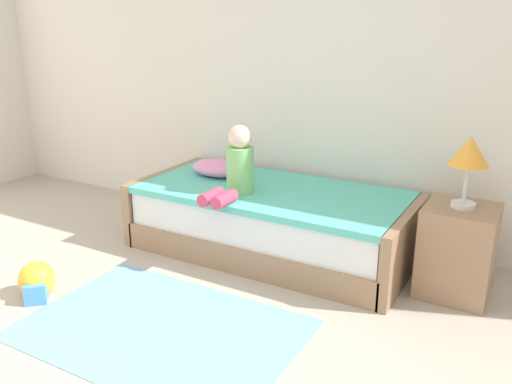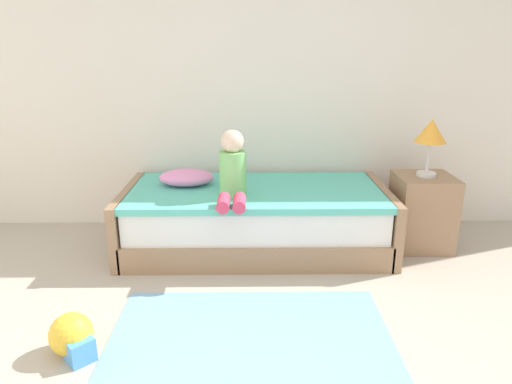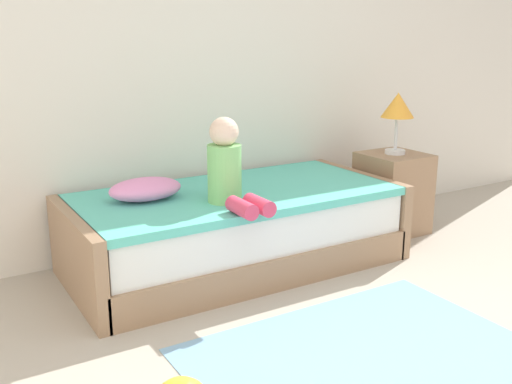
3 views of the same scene
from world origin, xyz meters
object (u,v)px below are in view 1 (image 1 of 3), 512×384
object	(u,v)px
table_lamp	(469,155)
toy_ball	(37,279)
bed	(272,221)
child_figure	(237,167)
toy_block	(36,292)
nightstand	(457,251)
pillow	(217,168)

from	to	relation	value
table_lamp	toy_ball	distance (m)	2.84
bed	child_figure	distance (m)	0.54
toy_ball	toy_block	size ratio (longest dim) A/B	1.77
nightstand	toy_ball	xyz separation A→B (m)	(-2.35, -1.37, -0.18)
pillow	child_figure	bearing A→B (deg)	-40.36
bed	child_figure	bearing A→B (deg)	-127.11
child_figure	toy_ball	xyz separation A→B (m)	(-0.83, -1.14, -0.59)
bed	table_lamp	distance (m)	1.52
table_lamp	child_figure	xyz separation A→B (m)	(-1.52, -0.22, -0.23)
table_lamp	child_figure	bearing A→B (deg)	-171.61
bed	child_figure	world-z (taller)	child_figure
pillow	nightstand	bearing A→B (deg)	-3.11
table_lamp	pillow	bearing A→B (deg)	176.89
table_lamp	toy_block	xyz separation A→B (m)	(-2.29, -1.43, -0.87)
toy_ball	bed	bearing A→B (deg)	53.97
nightstand	toy_block	bearing A→B (deg)	-147.96
toy_ball	pillow	bearing A→B (deg)	73.38
table_lamp	child_figure	distance (m)	1.56
bed	toy_block	bearing A→B (deg)	-123.16
toy_block	bed	bearing A→B (deg)	56.84
child_figure	table_lamp	bearing A→B (deg)	8.39
toy_ball	toy_block	bearing A→B (deg)	-45.86
pillow	toy_ball	xyz separation A→B (m)	(-0.44, -1.47, -0.45)
nightstand	table_lamp	distance (m)	0.64
table_lamp	bed	bearing A→B (deg)	179.84
nightstand	pillow	xyz separation A→B (m)	(-1.91, 0.10, 0.26)
nightstand	toy_ball	size ratio (longest dim) A/B	2.60
bed	pillow	xyz separation A→B (m)	(-0.56, 0.10, 0.32)
nightstand	table_lamp	world-z (taller)	table_lamp
nightstand	toy_ball	distance (m)	2.73
toy_ball	table_lamp	bearing A→B (deg)	30.24
nightstand	toy_block	size ratio (longest dim) A/B	4.59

